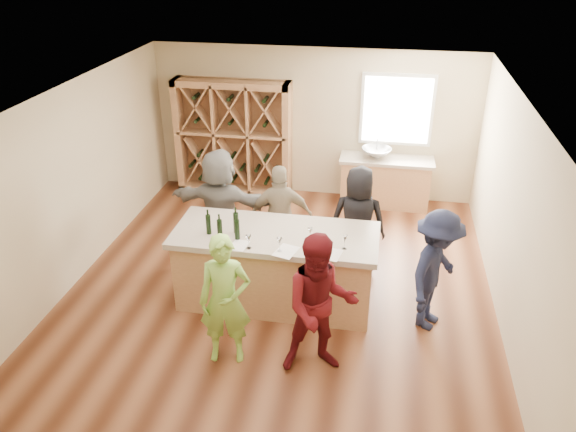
% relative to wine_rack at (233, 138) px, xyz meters
% --- Properties ---
extents(floor, '(6.00, 7.00, 0.10)m').
position_rel_wine_rack_xyz_m(floor, '(1.50, -3.27, -1.15)').
color(floor, brown).
rests_on(floor, ground).
extents(ceiling, '(6.00, 7.00, 0.10)m').
position_rel_wine_rack_xyz_m(ceiling, '(1.50, -3.27, 1.75)').
color(ceiling, white).
rests_on(ceiling, ground).
extents(wall_back, '(6.00, 0.10, 2.80)m').
position_rel_wine_rack_xyz_m(wall_back, '(1.50, 0.28, 0.30)').
color(wall_back, '#C9B892').
rests_on(wall_back, ground).
extents(wall_front, '(6.00, 0.10, 2.80)m').
position_rel_wine_rack_xyz_m(wall_front, '(1.50, -6.82, 0.30)').
color(wall_front, '#C9B892').
rests_on(wall_front, ground).
extents(wall_left, '(0.10, 7.00, 2.80)m').
position_rel_wine_rack_xyz_m(wall_left, '(-1.55, -3.27, 0.30)').
color(wall_left, '#C9B892').
rests_on(wall_left, ground).
extents(wall_right, '(0.10, 7.00, 2.80)m').
position_rel_wine_rack_xyz_m(wall_right, '(4.55, -3.27, 0.30)').
color(wall_right, '#C9B892').
rests_on(wall_right, ground).
extents(window_frame, '(1.30, 0.06, 1.30)m').
position_rel_wine_rack_xyz_m(window_frame, '(3.00, 0.20, 0.65)').
color(window_frame, white).
rests_on(window_frame, wall_back).
extents(window_pane, '(1.18, 0.01, 1.18)m').
position_rel_wine_rack_xyz_m(window_pane, '(3.00, 0.17, 0.65)').
color(window_pane, white).
rests_on(window_pane, wall_back).
extents(wine_rack, '(2.20, 0.45, 2.20)m').
position_rel_wine_rack_xyz_m(wine_rack, '(0.00, 0.00, 0.00)').
color(wine_rack, tan).
rests_on(wine_rack, floor).
extents(back_counter_base, '(1.60, 0.58, 0.86)m').
position_rel_wine_rack_xyz_m(back_counter_base, '(2.90, -0.07, -0.67)').
color(back_counter_base, tan).
rests_on(back_counter_base, floor).
extents(back_counter_top, '(1.70, 0.62, 0.06)m').
position_rel_wine_rack_xyz_m(back_counter_top, '(2.90, -0.07, -0.21)').
color(back_counter_top, '#B1A391').
rests_on(back_counter_top, back_counter_base).
extents(sink, '(0.54, 0.54, 0.19)m').
position_rel_wine_rack_xyz_m(sink, '(2.70, -0.07, -0.09)').
color(sink, silver).
rests_on(sink, back_counter_top).
extents(faucet, '(0.02, 0.02, 0.30)m').
position_rel_wine_rack_xyz_m(faucet, '(2.70, 0.11, -0.03)').
color(faucet, silver).
rests_on(faucet, back_counter_top).
extents(tasting_counter_base, '(2.60, 1.00, 1.00)m').
position_rel_wine_rack_xyz_m(tasting_counter_base, '(1.50, -3.44, -0.60)').
color(tasting_counter_base, tan).
rests_on(tasting_counter_base, floor).
extents(tasting_counter_top, '(2.72, 1.12, 0.08)m').
position_rel_wine_rack_xyz_m(tasting_counter_top, '(1.50, -3.44, -0.06)').
color(tasting_counter_top, '#B1A391').
rests_on(tasting_counter_top, tasting_counter_base).
extents(wine_bottle_a, '(0.08, 0.08, 0.27)m').
position_rel_wine_rack_xyz_m(wine_bottle_a, '(0.64, -3.61, 0.11)').
color(wine_bottle_a, black).
rests_on(wine_bottle_a, tasting_counter_top).
extents(wine_bottle_b, '(0.08, 0.08, 0.27)m').
position_rel_wine_rack_xyz_m(wine_bottle_b, '(0.82, -3.72, 0.12)').
color(wine_bottle_b, black).
rests_on(wine_bottle_b, tasting_counter_top).
extents(wine_bottle_c, '(0.09, 0.09, 0.29)m').
position_rel_wine_rack_xyz_m(wine_bottle_c, '(0.99, -3.52, 0.12)').
color(wine_bottle_c, black).
rests_on(wine_bottle_c, tasting_counter_top).
extents(wine_bottle_d, '(0.08, 0.08, 0.27)m').
position_rel_wine_rack_xyz_m(wine_bottle_d, '(1.05, -3.69, 0.12)').
color(wine_bottle_d, black).
rests_on(wine_bottle_d, tasting_counter_top).
extents(wine_glass_a, '(0.09, 0.09, 0.19)m').
position_rel_wine_rack_xyz_m(wine_glass_a, '(1.25, -3.89, 0.07)').
color(wine_glass_a, white).
rests_on(wine_glass_a, tasting_counter_top).
extents(wine_glass_b, '(0.08, 0.08, 0.19)m').
position_rel_wine_rack_xyz_m(wine_glass_b, '(1.64, -3.89, 0.07)').
color(wine_glass_b, white).
rests_on(wine_glass_b, tasting_counter_top).
extents(wine_glass_c, '(0.07, 0.07, 0.17)m').
position_rel_wine_rack_xyz_m(wine_glass_c, '(2.14, -3.86, 0.07)').
color(wine_glass_c, white).
rests_on(wine_glass_c, tasting_counter_top).
extents(wine_glass_d, '(0.07, 0.07, 0.17)m').
position_rel_wine_rack_xyz_m(wine_glass_d, '(1.97, -3.55, 0.06)').
color(wine_glass_d, white).
rests_on(wine_glass_d, tasting_counter_top).
extents(wine_glass_e, '(0.08, 0.08, 0.19)m').
position_rel_wine_rack_xyz_m(wine_glass_e, '(2.43, -3.69, 0.07)').
color(wine_glass_e, white).
rests_on(wine_glass_e, tasting_counter_top).
extents(tasting_menu_a, '(0.23, 0.29, 0.00)m').
position_rel_wine_rack_xyz_m(tasting_menu_a, '(1.11, -3.84, -0.02)').
color(tasting_menu_a, white).
rests_on(tasting_menu_a, tasting_counter_top).
extents(tasting_menu_b, '(0.32, 0.38, 0.00)m').
position_rel_wine_rack_xyz_m(tasting_menu_b, '(1.72, -3.88, -0.02)').
color(tasting_menu_b, white).
rests_on(tasting_menu_b, tasting_counter_top).
extents(tasting_menu_c, '(0.28, 0.34, 0.00)m').
position_rel_wine_rack_xyz_m(tasting_menu_c, '(2.29, -3.86, -0.02)').
color(tasting_menu_c, white).
rests_on(tasting_menu_c, tasting_counter_top).
extents(person_near_left, '(0.68, 0.54, 1.66)m').
position_rel_wine_rack_xyz_m(person_near_left, '(1.15, -4.69, -0.27)').
color(person_near_left, '#8CC64C').
rests_on(person_near_left, floor).
extents(person_near_right, '(0.95, 0.68, 1.77)m').
position_rel_wine_rack_xyz_m(person_near_right, '(2.25, -4.66, -0.21)').
color(person_near_right, '#590F14').
rests_on(person_near_right, floor).
extents(person_server, '(0.90, 1.18, 1.65)m').
position_rel_wine_rack_xyz_m(person_server, '(3.58, -3.60, -0.27)').
color(person_server, '#191E38').
rests_on(person_server, floor).
extents(person_far_mid, '(1.03, 0.67, 1.63)m').
position_rel_wine_rack_xyz_m(person_far_mid, '(1.39, -2.49, -0.28)').
color(person_far_mid, gray).
rests_on(person_far_mid, floor).
extents(person_far_right, '(0.84, 0.56, 1.68)m').
position_rel_wine_rack_xyz_m(person_far_right, '(2.53, -2.45, -0.26)').
color(person_far_right, black).
rests_on(person_far_right, floor).
extents(person_far_left, '(1.71, 0.70, 1.81)m').
position_rel_wine_rack_xyz_m(person_far_left, '(0.46, -2.47, -0.19)').
color(person_far_left, slate).
rests_on(person_far_left, floor).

